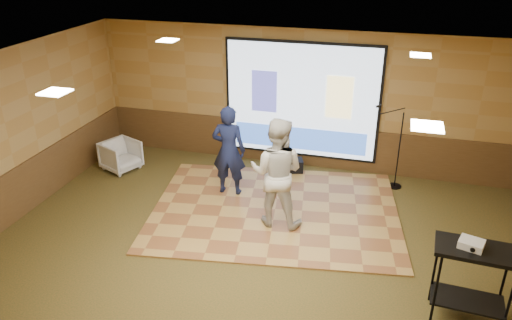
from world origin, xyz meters
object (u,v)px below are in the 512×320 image
(player_left, at_px, (229,151))
(player_right, at_px, (277,173))
(banquet_chair, at_px, (121,156))
(dance_floor, at_px, (275,210))
(av_table, at_px, (474,268))
(duffel_bag, at_px, (291,166))
(projector_screen, at_px, (301,102))
(projector, at_px, (471,244))
(mic_stand, at_px, (394,164))

(player_left, relative_size, player_right, 0.91)
(player_right, relative_size, banquet_chair, 2.74)
(dance_floor, height_order, banquet_chair, banquet_chair)
(av_table, xyz_separation_m, duffel_bag, (-3.19, 3.73, -0.65))
(projector_screen, height_order, projector, projector_screen)
(player_right, height_order, banquet_chair, player_right)
(player_left, bearing_deg, duffel_bag, -132.00)
(mic_stand, bearing_deg, av_table, -94.94)
(player_left, xyz_separation_m, player_right, (1.15, -0.86, 0.09))
(projector, relative_size, banquet_chair, 0.41)
(projector, relative_size, mic_stand, 0.17)
(dance_floor, height_order, duffel_bag, duffel_bag)
(av_table, bearing_deg, player_right, 151.88)
(projector_screen, distance_m, av_table, 5.22)
(dance_floor, distance_m, banquet_chair, 3.77)
(mic_stand, height_order, duffel_bag, mic_stand)
(player_right, distance_m, banquet_chair, 4.05)
(projector_screen, height_order, duffel_bag, projector_screen)
(player_right, relative_size, projector, 6.62)
(mic_stand, bearing_deg, player_left, 179.48)
(mic_stand, bearing_deg, player_right, -155.16)
(player_right, relative_size, mic_stand, 1.14)
(banquet_chair, bearing_deg, duffel_bag, -53.33)
(duffel_bag, bearing_deg, dance_floor, -88.38)
(dance_floor, height_order, player_right, player_right)
(dance_floor, bearing_deg, av_table, -33.16)
(projector, bearing_deg, dance_floor, 163.87)
(player_right, distance_m, mic_stand, 2.87)
(player_left, height_order, projector, player_left)
(player_left, height_order, av_table, player_left)
(mic_stand, xyz_separation_m, duffel_bag, (-2.12, 0.08, -0.34))
(duffel_bag, bearing_deg, projector, -50.25)
(projector_screen, height_order, player_right, projector_screen)
(projector_screen, xyz_separation_m, duffel_bag, (-0.08, -0.41, -1.33))
(av_table, bearing_deg, projector_screen, 126.82)
(player_left, xyz_separation_m, projector, (4.08, -2.46, 0.22))
(av_table, xyz_separation_m, projector, (-0.09, 0.01, 0.35))
(av_table, xyz_separation_m, mic_stand, (-1.06, 3.65, -0.31))
(dance_floor, height_order, player_left, player_left)
(av_table, height_order, duffel_bag, av_table)
(mic_stand, bearing_deg, projector_screen, 145.12)
(player_right, relative_size, av_table, 1.78)
(projector, bearing_deg, projector_screen, 143.75)
(projector_screen, distance_m, mic_stand, 2.32)
(av_table, distance_m, projector, 0.37)
(av_table, distance_m, duffel_bag, 4.95)
(player_right, distance_m, duffel_bag, 2.29)
(banquet_chair, distance_m, duffel_bag, 3.72)
(dance_floor, relative_size, player_right, 2.30)
(projector_screen, xyz_separation_m, av_table, (3.10, -4.15, -0.67))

